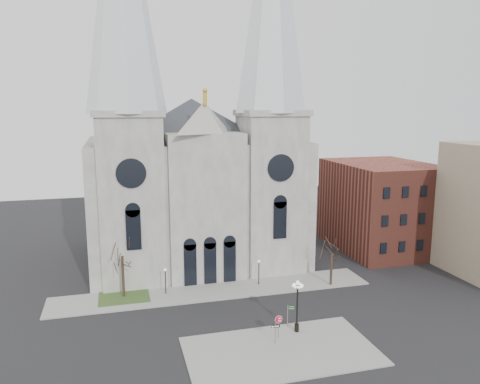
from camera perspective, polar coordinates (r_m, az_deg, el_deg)
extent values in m
plane|color=black|center=(50.34, -0.40, -16.63)|extent=(160.00, 160.00, 0.00)
cube|color=gray|center=(46.91, 4.99, -18.74)|extent=(18.00, 10.00, 0.14)
cube|color=gray|center=(60.05, -3.14, -11.93)|extent=(40.00, 6.00, 0.14)
cube|color=#2F4D21|center=(59.87, -13.95, -12.29)|extent=(6.00, 5.00, 0.18)
cube|color=gray|center=(71.65, -5.73, -0.81)|extent=(30.00, 24.00, 18.00)
pyramid|color=#2D3035|center=(70.29, -5.96, 11.27)|extent=(33.00, 26.40, 6.00)
cube|color=gray|center=(62.03, -13.13, -0.91)|extent=(8.00, 8.00, 22.00)
cylinder|color=black|center=(57.38, -13.14, 2.24)|extent=(3.60, 0.30, 3.60)
cube|color=gray|center=(65.44, 3.72, -0.07)|extent=(8.00, 8.00, 22.00)
cylinder|color=black|center=(61.04, 4.99, 2.95)|extent=(3.60, 0.30, 3.60)
cube|color=gray|center=(61.85, -4.20, -1.87)|extent=(10.00, 5.00, 19.50)
pyramid|color=gray|center=(60.45, -4.35, 9.07)|extent=(11.00, 5.00, 4.00)
cube|color=brown|center=(78.99, 16.82, -1.63)|extent=(14.00, 18.00, 14.00)
cylinder|color=black|center=(58.95, -14.06, -10.02)|extent=(0.32, 0.32, 5.25)
cylinder|color=black|center=(62.22, 11.06, -9.30)|extent=(0.32, 0.32, 4.20)
cylinder|color=black|center=(59.08, -9.07, -10.80)|extent=(0.12, 0.12, 3.00)
sphere|color=white|center=(58.52, -9.11, -9.34)|extent=(0.32, 0.32, 0.32)
cylinder|color=black|center=(61.35, 2.31, -9.85)|extent=(0.12, 0.12, 3.00)
sphere|color=white|center=(60.82, 2.32, -8.44)|extent=(0.32, 0.32, 0.32)
cylinder|color=slate|center=(48.54, 4.72, -16.06)|extent=(0.09, 0.09, 2.29)
cylinder|color=red|center=(48.19, 4.73, -15.21)|extent=(0.77, 0.27, 0.80)
cylinder|color=white|center=(48.19, 4.73, -15.21)|extent=(0.83, 0.26, 0.86)
cube|color=white|center=(48.14, 4.73, -15.07)|extent=(0.43, 0.14, 0.10)
cube|color=white|center=(48.25, 4.73, -15.35)|extent=(0.48, 0.16, 0.10)
cylinder|color=black|center=(49.34, 6.98, -13.99)|extent=(0.17, 0.17, 4.85)
cylinder|color=black|center=(50.20, 6.93, -16.08)|extent=(0.46, 0.46, 0.84)
sphere|color=white|center=(48.22, 7.05, -10.86)|extent=(0.34, 0.34, 0.34)
cylinder|color=slate|center=(47.55, 4.33, -16.82)|extent=(0.09, 0.09, 2.03)
cube|color=black|center=(47.21, 4.34, -15.99)|extent=(0.89, 0.09, 0.29)
cylinder|color=slate|center=(50.84, 5.82, -14.77)|extent=(0.10, 0.10, 2.33)
cube|color=#0D5D13|center=(50.48, 6.27, -13.71)|extent=(0.65, 0.16, 0.16)
cube|color=#0D5D13|center=(50.57, 6.26, -13.93)|extent=(0.65, 0.16, 0.16)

